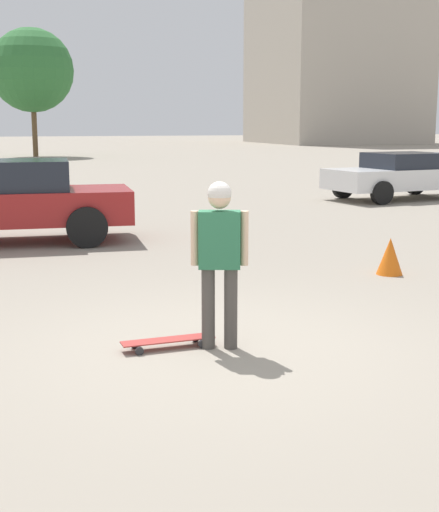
% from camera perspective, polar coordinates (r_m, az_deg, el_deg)
% --- Properties ---
extents(ground_plane, '(220.00, 220.00, 0.00)m').
position_cam_1_polar(ground_plane, '(6.96, -0.00, -7.36)').
color(ground_plane, gray).
extents(person, '(0.31, 0.52, 1.61)m').
position_cam_1_polar(person, '(6.72, -0.00, 0.57)').
color(person, '#4C4742').
rests_on(person, ground_plane).
extents(skateboard, '(0.27, 0.92, 0.09)m').
position_cam_1_polar(skateboard, '(6.94, -4.13, -6.80)').
color(skateboard, '#A5332D').
rests_on(skateboard, ground_plane).
extents(car_parked_near, '(2.16, 4.52, 1.49)m').
position_cam_1_polar(car_parked_near, '(13.40, -16.55, 4.33)').
color(car_parked_near, maroon).
rests_on(car_parked_near, ground_plane).
extents(car_parked_far, '(2.41, 4.43, 1.31)m').
position_cam_1_polar(car_parked_far, '(20.92, 14.32, 6.32)').
color(car_parked_far, silver).
rests_on(car_parked_far, ground_plane).
extents(building_block_distant, '(15.91, 14.72, 20.31)m').
position_cam_1_polar(building_block_distant, '(78.64, 9.24, 16.35)').
color(building_block_distant, '#B2A899').
rests_on(building_block_distant, ground_plane).
extents(tree_distant, '(5.21, 5.21, 7.98)m').
position_cam_1_polar(tree_distant, '(47.56, -14.78, 14.17)').
color(tree_distant, brown).
rests_on(tree_distant, ground_plane).
extents(traffic_cone, '(0.38, 0.38, 0.53)m').
position_cam_1_polar(traffic_cone, '(10.48, 13.48, -0.01)').
color(traffic_cone, orange).
rests_on(traffic_cone, ground_plane).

